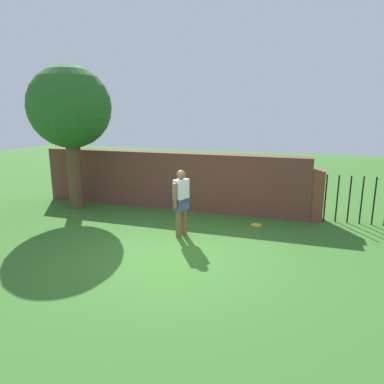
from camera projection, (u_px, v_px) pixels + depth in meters
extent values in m
plane|color=#336623|center=(173.00, 256.00, 7.30)|extent=(40.00, 40.00, 0.00)
cube|color=brown|center=(169.00, 180.00, 10.85)|extent=(8.47, 0.50, 1.74)
cylinder|color=brown|center=(75.00, 170.00, 10.68)|extent=(0.43, 0.43, 2.42)
sphere|color=#286023|center=(70.00, 107.00, 10.26)|extent=(2.42, 2.42, 2.42)
cylinder|color=brown|center=(184.00, 218.00, 8.47)|extent=(0.14, 0.14, 0.85)
cylinder|color=brown|center=(179.00, 220.00, 8.30)|extent=(0.14, 0.14, 0.85)
cube|color=#3F4C72|center=(181.00, 204.00, 8.30)|extent=(0.32, 0.41, 0.28)
cube|color=silver|center=(181.00, 191.00, 8.22)|extent=(0.32, 0.41, 0.55)
sphere|color=brown|center=(181.00, 175.00, 8.14)|extent=(0.22, 0.22, 0.22)
cylinder|color=brown|center=(187.00, 192.00, 8.42)|extent=(0.09, 0.09, 0.58)
cylinder|color=brown|center=(175.00, 196.00, 8.07)|extent=(0.09, 0.09, 0.58)
cube|color=brown|center=(315.00, 195.00, 9.58)|extent=(0.44, 0.44, 1.40)
cylinder|color=black|center=(325.00, 198.00, 9.51)|extent=(0.04, 0.04, 1.30)
cylinder|color=black|center=(337.00, 199.00, 9.42)|extent=(0.04, 0.04, 1.30)
cylinder|color=black|center=(349.00, 200.00, 9.32)|extent=(0.04, 0.04, 1.30)
cylinder|color=black|center=(362.00, 200.00, 9.23)|extent=(0.04, 0.04, 1.30)
cylinder|color=black|center=(374.00, 201.00, 9.14)|extent=(0.04, 0.04, 1.30)
cylinder|color=yellow|center=(256.00, 225.00, 9.26)|extent=(0.27, 0.27, 0.02)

